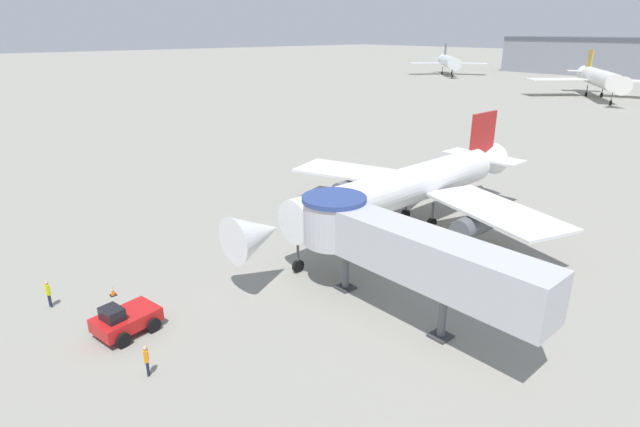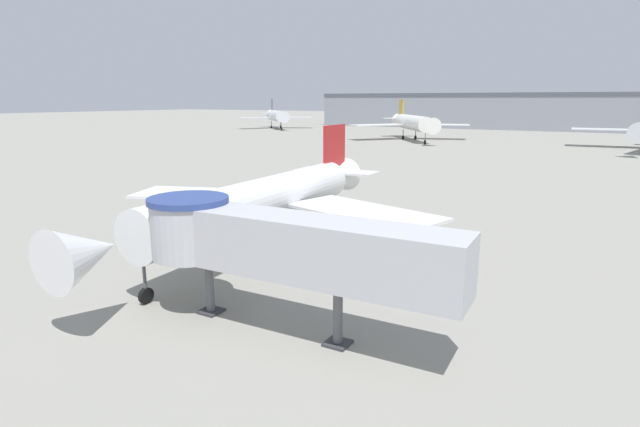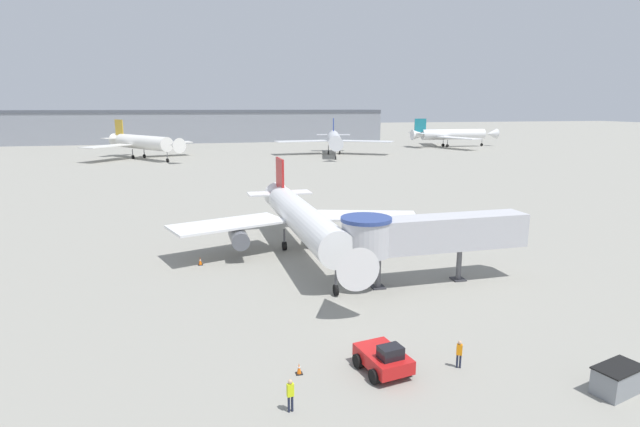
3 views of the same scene
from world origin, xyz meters
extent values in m
plane|color=gray|center=(0.00, 0.00, 0.00)|extent=(800.00, 800.00, 0.00)
cylinder|color=white|center=(-0.50, 0.17, 3.80)|extent=(3.81, 22.59, 3.11)
cone|color=white|center=(-0.06, -14.03, 3.80)|extent=(3.22, 3.52, 3.11)
cone|color=white|center=(-0.89, 12.51, 3.80)|extent=(3.26, 4.77, 3.11)
cube|color=white|center=(-7.72, 2.33, 3.25)|extent=(12.17, 8.39, 0.22)
cube|color=white|center=(6.56, 2.77, 3.25)|extent=(12.10, 7.82, 0.22)
cube|color=#B21E1E|center=(-0.88, 12.27, 6.60)|extent=(0.36, 3.98, 4.05)
cube|color=white|center=(-0.90, 12.74, 4.34)|extent=(7.68, 3.02, 0.18)
cylinder|color=#565960|center=(-6.78, 1.10, 2.15)|extent=(1.84, 4.03, 1.71)
cylinder|color=#565960|center=(5.71, 1.49, 2.15)|extent=(1.84, 4.03, 1.71)
cylinder|color=#4C4C51|center=(-0.17, -10.63, 1.35)|extent=(0.18, 0.18, 1.79)
cylinder|color=black|center=(-0.17, -10.63, 0.45)|extent=(0.29, 0.91, 0.90)
cylinder|color=#4C4C51|center=(-1.99, 2.94, 1.35)|extent=(0.22, 0.22, 1.79)
cylinder|color=black|center=(-1.99, 2.94, 0.45)|extent=(0.43, 0.91, 0.90)
cylinder|color=#4C4C51|center=(0.81, 3.03, 1.35)|extent=(0.22, 0.22, 1.79)
cylinder|color=black|center=(0.81, 3.03, 0.45)|extent=(0.43, 0.91, 0.90)
cube|color=#B7B7BC|center=(9.64, -9.60, 4.32)|extent=(14.28, 2.96, 2.80)
cylinder|color=#B7B7BC|center=(2.54, -9.78, 4.32)|extent=(3.90, 3.90, 2.80)
cylinder|color=navy|center=(2.54, -9.78, 5.87)|extent=(4.10, 4.10, 0.30)
cylinder|color=#56565B|center=(3.67, -9.76, 1.46)|extent=(0.44, 0.44, 2.92)
cube|color=#333338|center=(3.67, -9.76, 0.06)|extent=(1.10, 1.10, 0.12)
cylinder|color=#56565B|center=(11.06, -9.57, 1.46)|extent=(0.44, 0.44, 2.92)
cube|color=#333338|center=(11.06, -9.57, 0.06)|extent=(1.10, 1.10, 0.12)
cube|color=red|center=(-0.62, -22.37, 0.79)|extent=(2.69, 3.67, 0.76)
cube|color=black|center=(-0.48, -23.10, 1.51)|extent=(1.42, 1.15, 0.68)
cylinder|color=black|center=(-1.51, -23.47, 0.41)|extent=(0.48, 0.87, 0.82)
cylinder|color=black|center=(0.60, -23.07, 0.41)|extent=(0.48, 0.87, 0.82)
cylinder|color=black|center=(-1.85, -21.66, 0.41)|extent=(0.48, 0.87, 0.82)
cylinder|color=black|center=(0.26, -21.26, 0.41)|extent=(0.48, 0.87, 0.82)
cube|color=black|center=(-5.27, -21.55, 0.02)|extent=(0.38, 0.38, 0.04)
cone|color=orange|center=(-5.27, -21.55, 0.34)|extent=(0.26, 0.26, 0.60)
cylinder|color=white|center=(-5.27, -21.55, 0.41)|extent=(0.14, 0.14, 0.07)
cube|color=black|center=(-10.54, -0.13, 0.02)|extent=(0.46, 0.46, 0.04)
cone|color=orange|center=(-10.54, -0.13, 0.40)|extent=(0.32, 0.32, 0.72)
cylinder|color=white|center=(-10.54, -0.13, 0.49)|extent=(0.17, 0.17, 0.09)
cylinder|color=#1E2338|center=(3.80, -23.06, 0.40)|extent=(0.12, 0.12, 0.81)
cylinder|color=#1E2338|center=(3.65, -22.98, 0.40)|extent=(0.12, 0.12, 0.81)
cube|color=orange|center=(3.72, -23.02, 1.13)|extent=(0.37, 0.31, 0.64)
sphere|color=tan|center=(3.72, -23.02, 1.56)|extent=(0.22, 0.22, 0.22)
cylinder|color=#1E2338|center=(-6.27, -24.90, 0.42)|extent=(0.12, 0.12, 0.84)
cylinder|color=#1E2338|center=(-6.44, -24.93, 0.42)|extent=(0.12, 0.12, 0.84)
cube|color=#D1E019|center=(-6.36, -24.91, 1.17)|extent=(0.36, 0.25, 0.66)
sphere|color=tan|center=(-6.36, -24.91, 1.62)|extent=(0.23, 0.23, 0.23)
cylinder|color=white|center=(-25.51, 102.79, 4.77)|extent=(17.36, 22.77, 3.93)
cone|color=white|center=(-16.33, 89.44, 4.77)|extent=(5.69, 5.79, 3.93)
cone|color=white|center=(-33.35, 114.19, 4.77)|extent=(6.58, 7.08, 3.93)
cube|color=white|center=(-34.74, 100.04, 4.09)|extent=(13.22, 14.85, 0.22)
cube|color=white|center=(-19.64, 110.42, 4.09)|extent=(15.40, 9.48, 0.22)
cube|color=gold|center=(-33.19, 113.95, 8.31)|extent=(2.79, 3.90, 5.11)
cube|color=white|center=(-33.52, 114.43, 5.46)|extent=(9.88, 8.18, 0.18)
cylinder|color=#4C4C51|center=(-18.62, 92.76, 1.68)|extent=(0.18, 0.18, 2.26)
cylinder|color=black|center=(-18.62, 92.76, 0.55)|extent=(0.84, 1.05, 1.10)
cylinder|color=#4C4C51|center=(-28.73, 104.35, 1.68)|extent=(0.22, 0.22, 2.26)
cylinder|color=black|center=(-28.73, 104.35, 0.55)|extent=(0.95, 1.13, 1.10)
cylinder|color=#4C4C51|center=(-25.82, 106.36, 1.68)|extent=(0.22, 0.22, 2.26)
cylinder|color=black|center=(-25.82, 106.36, 0.55)|extent=(0.95, 1.13, 1.10)
cylinder|color=silver|center=(-89.03, 130.33, 4.83)|extent=(16.71, 17.14, 3.98)
cone|color=silver|center=(-79.49, 120.42, 4.83)|extent=(5.90, 5.91, 3.98)
cone|color=silver|center=(-96.92, 138.53, 4.83)|extent=(7.00, 7.06, 3.98)
cube|color=silver|center=(-96.66, 126.47, 4.13)|extent=(10.10, 13.20, 0.22)
cube|color=silver|center=(-84.88, 137.81, 4.13)|extent=(13.25, 9.77, 0.22)
cube|color=slate|center=(-96.71, 138.31, 8.41)|extent=(2.91, 3.00, 5.17)
cube|color=silver|center=(-97.12, 138.74, 5.52)|extent=(7.97, 7.82, 0.18)
cylinder|color=#4C4C51|center=(-82.04, 123.07, 1.69)|extent=(0.18, 0.18, 2.29)
cylinder|color=black|center=(-82.04, 123.07, 0.55)|extent=(0.95, 0.97, 1.10)
cylinder|color=#4C4C51|center=(-92.05, 130.89, 1.69)|extent=(0.22, 0.22, 2.29)
cylinder|color=black|center=(-92.05, 130.89, 0.55)|extent=(1.05, 1.07, 1.10)
cylinder|color=#4C4C51|center=(-89.47, 133.37, 1.69)|extent=(0.22, 0.22, 2.29)
cylinder|color=black|center=(-89.47, 133.37, 0.55)|extent=(1.05, 1.07, 1.10)
camera|label=1|loc=(24.40, -29.80, 15.84)|focal=28.00mm
camera|label=2|loc=(20.69, -27.95, 10.86)|focal=28.00mm
camera|label=3|loc=(-10.06, -46.48, 14.62)|focal=28.00mm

